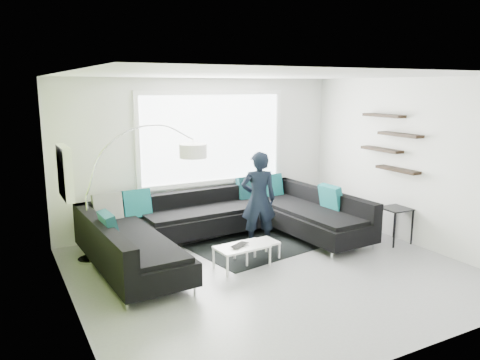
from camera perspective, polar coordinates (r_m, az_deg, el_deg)
name	(u,v)px	position (r m, az deg, el deg)	size (l,w,h in m)	color
ground	(272,270)	(7.00, 3.93, -10.94)	(5.50, 5.50, 0.00)	gray
room_shell	(268,146)	(6.73, 3.48, 4.13)	(5.54, 5.04, 2.82)	white
sectional_sofa	(228,227)	(7.66, -1.52, -5.69)	(4.42, 2.87, 0.92)	black
rug	(257,245)	(8.01, 2.05, -7.95)	(2.06, 1.50, 0.01)	black
coffee_table	(250,253)	(7.20, 1.20, -8.87)	(1.01, 0.59, 0.33)	white
arc_lamp	(86,196)	(7.41, -18.24, -1.81)	(1.95, 0.72, 2.08)	silver
side_table	(394,225)	(8.49, 18.31, -5.27)	(0.45, 0.45, 0.62)	black
person	(259,199)	(7.77, 2.27, -2.39)	(0.68, 0.56, 1.61)	black
laptop	(242,246)	(6.95, 0.27, -8.05)	(0.39, 0.34, 0.03)	black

